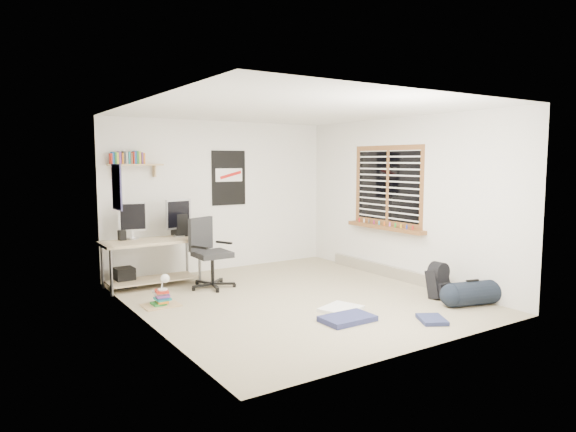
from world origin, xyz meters
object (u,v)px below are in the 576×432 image
desk (152,262)px  office_chair (212,254)px  book_stack (161,294)px  backpack (438,283)px  duffel_bag (472,295)px

desk → office_chair: office_chair is taller
book_stack → backpack: bearing=-27.2°
desk → office_chair: (0.71, -0.55, 0.12)m
backpack → duffel_bag: size_ratio=0.62×
book_stack → desk: bearing=77.2°
duffel_bag → backpack: bearing=115.2°
backpack → book_stack: size_ratio=0.95×
office_chair → duffel_bag: (2.39, -2.66, -0.35)m
desk → duffel_bag: size_ratio=2.32×
office_chair → book_stack: size_ratio=2.60×
desk → duffel_bag: bearing=-52.3°
duffel_bag → book_stack: bearing=162.2°
desk → backpack: size_ratio=3.75×
duffel_bag → book_stack: (-3.34, 2.15, 0.01)m
desk → office_chair: 0.91m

